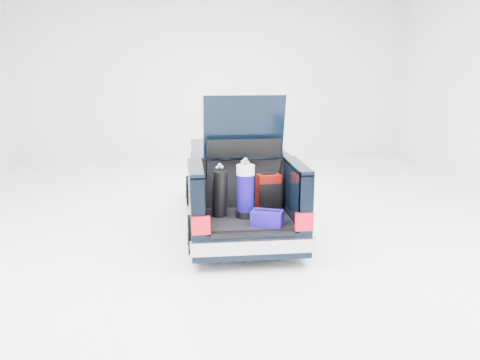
{
  "coord_description": "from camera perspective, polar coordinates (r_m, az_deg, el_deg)",
  "views": [
    {
      "loc": [
        -0.96,
        -8.95,
        2.98
      ],
      "look_at": [
        0.0,
        -0.5,
        0.97
      ],
      "focal_mm": 38.0,
      "sensor_mm": 36.0,
      "label": 1
    }
  ],
  "objects": [
    {
      "name": "black_golf_bag",
      "position": [
        7.84,
        -2.27,
        -1.49
      ],
      "size": [
        0.32,
        0.37,
        0.84
      ],
      "rotation": [
        0.0,
        0.0,
        0.35
      ],
      "color": "black",
      "rests_on": "car"
    },
    {
      "name": "ground",
      "position": [
        9.48,
        -0.34,
        -5.0
      ],
      "size": [
        14.0,
        14.0,
        0.0
      ],
      "primitive_type": "plane",
      "color": "white",
      "rests_on": "ground"
    },
    {
      "name": "blue_golf_bag",
      "position": [
        7.79,
        0.62,
        -1.22
      ],
      "size": [
        0.34,
        0.34,
        0.94
      ],
      "rotation": [
        0.0,
        0.0,
        -0.27
      ],
      "color": "black",
      "rests_on": "car"
    },
    {
      "name": "red_suitcase",
      "position": [
        8.24,
        3.22,
        -1.37
      ],
      "size": [
        0.4,
        0.29,
        0.62
      ],
      "rotation": [
        0.0,
        0.0,
        0.15
      ],
      "color": "#650A03",
      "rests_on": "car"
    },
    {
      "name": "car",
      "position": [
        9.39,
        -0.42,
        -0.9
      ],
      "size": [
        1.87,
        4.65,
        2.47
      ],
      "color": "black",
      "rests_on": "ground"
    },
    {
      "name": "blue_duffel",
      "position": [
        7.52,
        3.04,
        -4.27
      ],
      "size": [
        0.52,
        0.43,
        0.24
      ],
      "rotation": [
        0.0,
        0.0,
        -0.36
      ],
      "color": "#130575",
      "rests_on": "car"
    }
  ]
}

